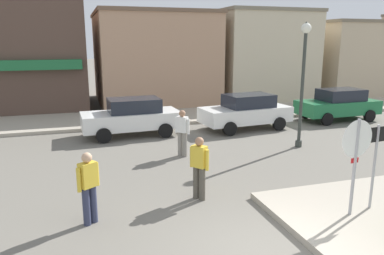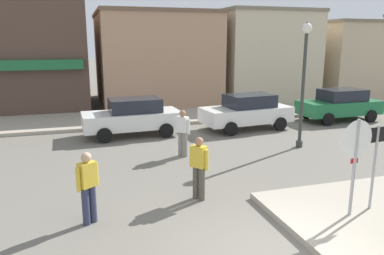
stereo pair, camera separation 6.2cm
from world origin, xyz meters
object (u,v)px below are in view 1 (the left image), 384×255
object	(u,v)px
stop_sign	(356,155)
parked_car_second	(246,111)
pedestrian_crossing_near	(182,132)
lamp_post	(304,67)
parked_car_nearest	(132,116)
parked_car_third	(338,104)
pedestrian_crossing_far	(199,166)
one_way_sign	(375,158)
pedestrian_kerb_side	(89,186)

from	to	relation	value
stop_sign	parked_car_second	bearing A→B (deg)	79.48
parked_car_second	pedestrian_crossing_near	bearing A→B (deg)	-141.19
lamp_post	parked_car_nearest	xyz separation A→B (m)	(-5.69, 3.60, -2.15)
parked_car_nearest	pedestrian_crossing_near	bearing A→B (deg)	-70.60
stop_sign	parked_car_third	bearing A→B (deg)	53.17
lamp_post	parked_car_third	distance (m)	6.20
parked_car_nearest	lamp_post	bearing A→B (deg)	-32.34
parked_car_nearest	pedestrian_crossing_far	world-z (taller)	pedestrian_crossing_far
pedestrian_crossing_near	lamp_post	bearing A→B (deg)	-2.19
one_way_sign	pedestrian_crossing_near	bearing A→B (deg)	117.71
parked_car_third	parked_car_second	bearing A→B (deg)	-176.21
parked_car_nearest	pedestrian_kerb_side	bearing A→B (deg)	-105.16
parked_car_second	one_way_sign	bearing A→B (deg)	-96.37
parked_car_second	parked_car_nearest	bearing A→B (deg)	176.26
pedestrian_crossing_near	pedestrian_kerb_side	xyz separation A→B (m)	(-3.25, -4.09, 0.00)
lamp_post	parked_car_second	bearing A→B (deg)	100.83
stop_sign	parked_car_second	world-z (taller)	stop_sign
parked_car_second	pedestrian_crossing_far	size ratio (longest dim) A/B	2.58
stop_sign	lamp_post	bearing A→B (deg)	67.67
stop_sign	one_way_sign	size ratio (longest dim) A/B	1.10
parked_car_second	pedestrian_crossing_far	bearing A→B (deg)	-123.63
lamp_post	pedestrian_crossing_far	bearing A→B (deg)	-146.11
parked_car_third	pedestrian_kerb_side	xyz separation A→B (m)	(-12.29, -7.53, 0.06)
pedestrian_kerb_side	pedestrian_crossing_far	bearing A→B (deg)	10.91
lamp_post	parked_car_nearest	size ratio (longest dim) A/B	1.12
one_way_sign	parked_car_second	bearing A→B (deg)	83.63
pedestrian_crossing_near	stop_sign	bearing A→B (deg)	-68.46
stop_sign	parked_car_nearest	size ratio (longest dim) A/B	0.57
lamp_post	parked_car_third	bearing A→B (deg)	38.41
lamp_post	pedestrian_crossing_near	world-z (taller)	lamp_post
pedestrian_crossing_near	pedestrian_kerb_side	bearing A→B (deg)	-128.45
pedestrian_crossing_near	one_way_sign	bearing A→B (deg)	-62.29
one_way_sign	parked_car_third	xyz separation A→B (m)	(6.15, 8.96, -0.52)
parked_car_nearest	pedestrian_crossing_near	xyz separation A→B (m)	(1.21, -3.43, 0.06)
parked_car_nearest	stop_sign	bearing A→B (deg)	-69.26
parked_car_second	pedestrian_crossing_near	distance (m)	4.95
one_way_sign	lamp_post	size ratio (longest dim) A/B	0.46
one_way_sign	parked_car_nearest	size ratio (longest dim) A/B	0.52
pedestrian_crossing_near	pedestrian_crossing_far	bearing A→B (deg)	-99.30
stop_sign	parked_car_third	xyz separation A→B (m)	(6.81, 9.10, -0.71)
lamp_post	pedestrian_kerb_side	xyz separation A→B (m)	(-7.73, -3.92, -2.09)
parked_car_second	pedestrian_crossing_near	xyz separation A→B (m)	(-3.86, -3.10, 0.06)
parked_car_nearest	parked_car_third	size ratio (longest dim) A/B	1.01
one_way_sign	parked_car_nearest	xyz separation A→B (m)	(-4.10, 8.94, -0.52)
parked_car_nearest	pedestrian_kerb_side	world-z (taller)	pedestrian_kerb_side
parked_car_nearest	parked_car_second	world-z (taller)	same
pedestrian_crossing_near	pedestrian_kerb_side	distance (m)	5.22
parked_car_third	pedestrian_crossing_far	size ratio (longest dim) A/B	2.50
parked_car_nearest	pedestrian_kerb_side	distance (m)	7.79
lamp_post	parked_car_third	world-z (taller)	lamp_post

